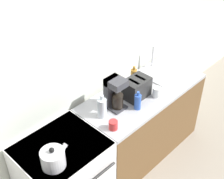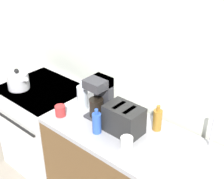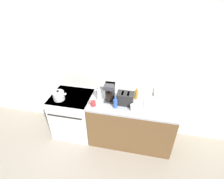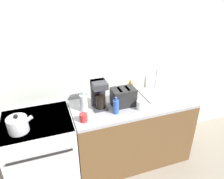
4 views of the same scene
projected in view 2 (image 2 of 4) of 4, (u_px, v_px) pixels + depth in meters
wall_back at (116, 52)px, 2.61m from camera, size 8.00×0.05×2.60m
stove at (46, 127)px, 3.12m from camera, size 0.74×0.68×0.89m
kettle at (18, 81)px, 2.88m from camera, size 0.25×0.20×0.20m
toaster at (124, 120)px, 2.28m from camera, size 0.28×0.19×0.21m
coffee_maker at (100, 96)px, 2.44m from camera, size 0.16×0.19×0.34m
sink_tray at (200, 157)px, 2.06m from camera, size 0.50×0.37×0.28m
bottle_blue at (97, 123)px, 2.28m from camera, size 0.07×0.07×0.20m
bottle_clear at (82, 97)px, 2.57m from camera, size 0.09×0.09×0.25m
bottle_amber at (157, 120)px, 2.31m from camera, size 0.07×0.07×0.21m
cup_white at (127, 144)px, 2.12m from camera, size 0.09×0.09×0.11m
cup_red at (60, 111)px, 2.49m from camera, size 0.08×0.08×0.09m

